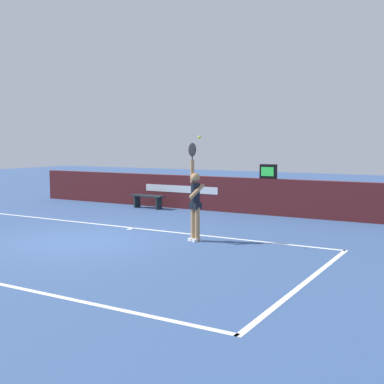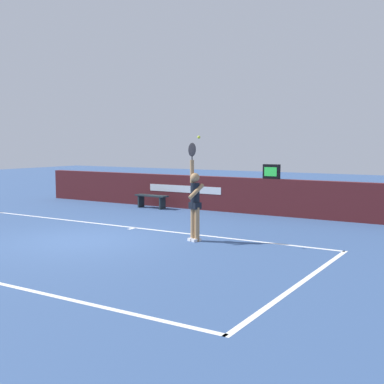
{
  "view_description": "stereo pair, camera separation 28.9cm",
  "coord_description": "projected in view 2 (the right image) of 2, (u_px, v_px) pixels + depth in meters",
  "views": [
    {
      "loc": [
        8.41,
        -9.05,
        2.4
      ],
      "look_at": [
        2.2,
        1.6,
        1.18
      ],
      "focal_mm": 46.21,
      "sensor_mm": 36.0,
      "label": 1
    },
    {
      "loc": [
        8.66,
        -8.9,
        2.4
      ],
      "look_at": [
        2.2,
        1.6,
        1.18
      ],
      "focal_mm": 46.21,
      "sensor_mm": 36.0,
      "label": 2
    }
  ],
  "objects": [
    {
      "name": "court_lines",
      "position": [
        62.0,
        245.0,
        11.68
      ],
      "size": [
        11.91,
        5.78,
        0.0
      ],
      "color": "white",
      "rests_on": "ground"
    },
    {
      "name": "courtside_bench_near",
      "position": [
        151.0,
        198.0,
        18.28
      ],
      "size": [
        1.36,
        0.43,
        0.49
      ],
      "color": "#1C272B",
      "rests_on": "ground"
    },
    {
      "name": "ground_plane",
      "position": [
        83.0,
        240.0,
        12.3
      ],
      "size": [
        60.0,
        60.0,
        0.0
      ],
      "primitive_type": "plane",
      "color": "#355182"
    },
    {
      "name": "tennis_player",
      "position": [
        195.0,
        201.0,
        12.08
      ],
      "size": [
        0.48,
        0.48,
        2.44
      ],
      "color": "#A27B50",
      "rests_on": "ground"
    },
    {
      "name": "tennis_ball",
      "position": [
        199.0,
        137.0,
        11.57
      ],
      "size": [
        0.07,
        0.07,
        0.07
      ],
      "color": "#C6D92C"
    },
    {
      "name": "back_wall",
      "position": [
        211.0,
        193.0,
        17.71
      ],
      "size": [
        15.45,
        0.29,
        1.22
      ],
      "color": "#4A181B",
      "rests_on": "ground"
    },
    {
      "name": "speed_display",
      "position": [
        271.0,
        172.0,
        16.41
      ],
      "size": [
        0.56,
        0.18,
        0.48
      ],
      "color": "black",
      "rests_on": "back_wall"
    }
  ]
}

